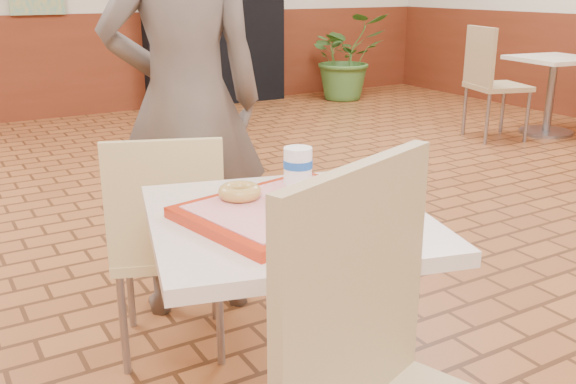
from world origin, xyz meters
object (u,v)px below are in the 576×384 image
main_table (288,298)px  long_john_donut (312,197)px  potted_plant (346,57)px  customer (186,103)px  chair_main_back (168,237)px  paper_cup (298,165)px  ring_donut (240,192)px  second_table (552,82)px  chair_second_left (490,77)px  serving_tray (288,209)px

main_table → long_john_donut: (0.04, -0.04, 0.29)m
main_table → potted_plant: potted_plant is taller
customer → main_table: bearing=96.1°
chair_main_back → paper_cup: bearing=132.6°
main_table → ring_donut: (-0.09, 0.10, 0.28)m
chair_main_back → customer: bearing=-102.8°
customer → second_table: size_ratio=2.50×
main_table → customer: bearing=82.9°
chair_main_back → second_table: 4.53m
second_table → long_john_donut: bearing=-149.1°
chair_main_back → chair_second_left: bearing=-131.6°
serving_tray → second_table: serving_tray is taller
serving_tray → chair_second_left: size_ratio=0.52×
chair_main_back → serving_tray: bearing=119.1°
customer → potted_plant: size_ratio=1.74×
serving_tray → second_table: bearing=30.1°
customer → second_table: customer is taller
paper_cup → second_table: paper_cup is taller
paper_cup → potted_plant: bearing=53.2°
customer → ring_donut: (-0.21, -0.87, -0.08)m
customer → paper_cup: size_ratio=16.84×
serving_tray → ring_donut: ring_donut is taller
main_table → serving_tray: 0.25m
ring_donut → second_table: ring_donut is taller
chair_main_back → potted_plant: 5.53m
paper_cup → potted_plant: potted_plant is taller
main_table → long_john_donut: bearing=-46.1°
main_table → chair_second_left: (3.46, 2.50, 0.04)m
serving_tray → ring_donut: 0.13m
paper_cup → customer: bearing=89.3°
customer → paper_cup: 0.84m
customer → ring_donut: bearing=89.8°
main_table → potted_plant: bearing=53.1°
chair_main_back → long_john_donut: bearing=122.1°
second_table → potted_plant: 2.45m
main_table → customer: customer is taller
ring_donut → paper_cup: bearing=10.8°
paper_cup → second_table: bearing=29.4°
customer → chair_second_left: bearing=-142.2°
customer → chair_second_left: size_ratio=1.79×
potted_plant → ring_donut: bearing=-128.1°
serving_tray → potted_plant: bearing=53.1°
serving_tray → potted_plant: (3.59, 4.78, -0.25)m
paper_cup → chair_second_left: chair_second_left is taller
ring_donut → long_john_donut: 0.19m
customer → paper_cup: customer is taller
serving_tray → second_table: 4.74m
second_table → customer: bearing=-160.5°
customer → potted_plant: bearing=-119.1°
main_table → serving_tray: (-0.00, -0.00, 0.25)m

